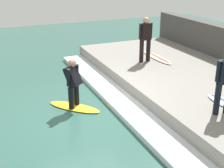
% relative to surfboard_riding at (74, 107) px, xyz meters
% --- Properties ---
extents(ground_plane, '(28.00, 28.00, 0.00)m').
position_rel_surfboard_riding_xyz_m(ground_plane, '(0.24, -0.28, -0.03)').
color(ground_plane, '#2D564C').
extents(concrete_ledge, '(4.40, 10.80, 0.52)m').
position_rel_surfboard_riding_xyz_m(concrete_ledge, '(4.02, -0.28, 0.23)').
color(concrete_ledge, gray).
rests_on(concrete_ledge, ground_plane).
extents(wave_foam_crest, '(0.85, 10.26, 0.16)m').
position_rel_surfboard_riding_xyz_m(wave_foam_crest, '(1.40, -0.28, 0.05)').
color(wave_foam_crest, silver).
rests_on(wave_foam_crest, ground_plane).
extents(surfboard_riding, '(1.51, 1.59, 0.06)m').
position_rel_surfboard_riding_xyz_m(surfboard_riding, '(0.00, 0.00, 0.00)').
color(surfboard_riding, yellow).
rests_on(surfboard_riding, ground_plane).
extents(surfer_riding, '(0.59, 0.59, 1.48)m').
position_rel_surfboard_riding_xyz_m(surfer_riding, '(0.00, 0.00, 0.85)').
color(surfer_riding, black).
rests_on(surfer_riding, surfboard_riding).
extents(surfer_waiting_far, '(0.57, 0.29, 1.69)m').
position_rel_surfboard_riding_xyz_m(surfer_waiting_far, '(3.38, 1.84, 1.44)').
color(surfer_waiting_far, black).
rests_on(surfer_waiting_far, concrete_ledge).
extents(surfboard_waiting_far, '(0.48, 2.04, 0.07)m').
position_rel_surfboard_riding_xyz_m(surfboard_waiting_far, '(4.06, 2.04, 0.52)').
color(surfboard_waiting_far, beige).
rests_on(surfboard_waiting_far, concrete_ledge).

